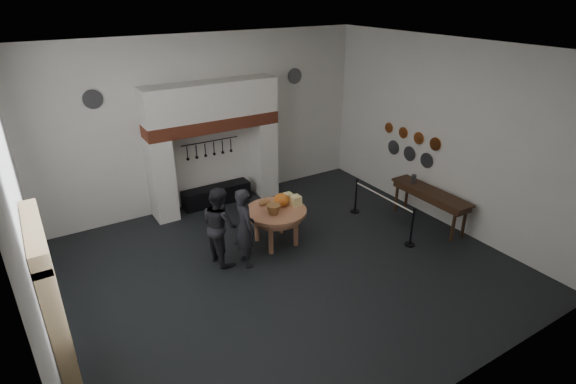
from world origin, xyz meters
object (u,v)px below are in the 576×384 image
visitor_near (245,227)px  barrier_post_far (356,197)px  work_table (276,211)px  barrier_post_near (412,228)px  side_table (431,192)px  iron_range (217,195)px  visitor_far (220,225)px

visitor_near → barrier_post_far: 3.68m
work_table → barrier_post_near: (2.61, -1.74, -0.39)m
work_table → side_table: side_table is taller
side_table → barrier_post_near: (-1.16, -0.56, -0.42)m
iron_range → work_table: size_ratio=1.35×
work_table → visitor_far: size_ratio=0.81×
side_table → barrier_post_far: 1.90m
barrier_post_near → visitor_far: bearing=156.5°
visitor_far → barrier_post_far: bearing=-92.3°
visitor_far → barrier_post_far: (3.99, 0.26, -0.42)m
work_table → iron_range: bearing=97.0°
barrier_post_far → visitor_near: bearing=-169.5°
visitor_far → side_table: visitor_far is taller
work_table → barrier_post_far: (2.61, 0.26, -0.39)m
iron_range → visitor_near: 3.24m
visitor_near → visitor_far: size_ratio=1.02×
visitor_near → barrier_post_near: 3.86m
iron_range → visitor_near: size_ratio=1.07×
visitor_near → work_table: bearing=-63.7°
iron_range → side_table: (4.10, -3.89, 0.62)m
iron_range → work_table: bearing=-83.0°
visitor_far → barrier_post_near: (3.99, -1.74, -0.42)m
work_table → barrier_post_far: size_ratio=1.57×
visitor_near → barrier_post_near: visitor_near is taller
work_table → visitor_near: 1.07m
iron_range → visitor_far: 2.97m
iron_range → barrier_post_near: (2.94, -4.44, 0.20)m
iron_range → side_table: side_table is taller
barrier_post_near → side_table: bearing=25.5°
iron_range → work_table: work_table is taller
barrier_post_far → visitor_far: bearing=-176.2°
barrier_post_near → barrier_post_far: size_ratio=1.00×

